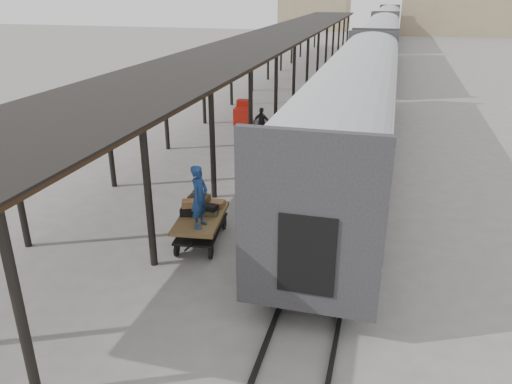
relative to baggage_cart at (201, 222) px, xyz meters
The scene contains 11 objects.
ground 0.94m from the baggage_cart, 36.33° to the left, with size 160.00×160.00×0.00m, color slate.
train 34.46m from the baggage_cart, 83.76° to the left, with size 3.45×76.01×4.01m.
canopy 24.79m from the baggage_cart, 96.68° to the left, with size 4.90×64.30×4.15m.
rails 34.61m from the baggage_cart, 83.79° to the left, with size 1.54×150.00×0.12m.
building_far 79.81m from the baggage_cart, 79.49° to the left, with size 18.00×10.00×8.00m, color tan.
building_left 82.97m from the baggage_cart, 96.55° to the left, with size 12.00×8.00×6.00m, color tan.
baggage_cart is the anchor object (origin of this frame).
suitcase_stack 0.57m from the baggage_cart, 111.60° to the left, with size 1.14×1.20×0.57m.
luggage_tug 14.29m from the baggage_cart, 101.36° to the left, with size 1.00×1.50×1.26m.
porter 1.32m from the baggage_cart, 68.96° to the right, with size 0.66×0.44×1.82m, color navy.
pedestrian 11.34m from the baggage_cart, 95.25° to the left, with size 0.92×0.38×1.58m, color black.
Camera 1 is at (4.52, -12.93, 7.14)m, focal length 35.00 mm.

